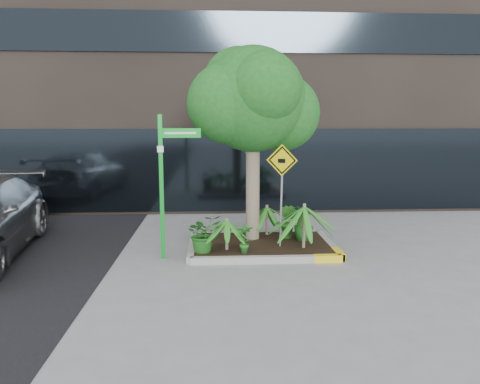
{
  "coord_description": "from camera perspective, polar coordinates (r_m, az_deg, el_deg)",
  "views": [
    {
      "loc": [
        -0.89,
        -10.2,
        2.97
      ],
      "look_at": [
        -0.3,
        0.2,
        1.36
      ],
      "focal_mm": 35.0,
      "sensor_mm": 36.0,
      "label": 1
    }
  ],
  "objects": [
    {
      "name": "shrub_c",
      "position": [
        10.03,
        0.59,
        -5.62
      ],
      "size": [
        0.35,
        0.35,
        0.65
      ],
      "primitive_type": "imported",
      "rotation": [
        0.0,
        0.0,
        3.13
      ],
      "color": "#247424",
      "rests_on": "planter"
    },
    {
      "name": "shrub_b",
      "position": [
        11.18,
        7.76,
        -3.76
      ],
      "size": [
        0.64,
        0.64,
        0.82
      ],
      "primitive_type": "imported",
      "rotation": [
        0.0,
        0.0,
        2.23
      ],
      "color": "#1D631F",
      "rests_on": "planter"
    },
    {
      "name": "shrub_a",
      "position": [
        10.11,
        -4.47,
        -5.03
      ],
      "size": [
        0.98,
        0.98,
        0.83
      ],
      "primitive_type": "imported",
      "rotation": [
        0.0,
        0.0,
        0.41
      ],
      "color": "#1A5618",
      "rests_on": "planter"
    },
    {
      "name": "tree",
      "position": [
        11.0,
        1.59,
        11.19
      ],
      "size": [
        3.13,
        2.78,
        4.7
      ],
      "color": "gray",
      "rests_on": "ground"
    },
    {
      "name": "palm_left",
      "position": [
        10.22,
        -1.64,
        -3.47
      ],
      "size": [
        0.79,
        0.79,
        0.88
      ],
      "color": "gray",
      "rests_on": "ground"
    },
    {
      "name": "planter",
      "position": [
        10.92,
        2.78,
        -6.46
      ],
      "size": [
        3.35,
        2.36,
        0.15
      ],
      "color": "#9E9E99",
      "rests_on": "ground"
    },
    {
      "name": "cattle_sign",
      "position": [
        10.4,
        5.11,
        1.73
      ],
      "size": [
        0.66,
        0.3,
        2.29
      ],
      "rotation": [
        0.0,
        0.0,
        -0.4
      ],
      "color": "slate",
      "rests_on": "ground"
    },
    {
      "name": "street_sign_post",
      "position": [
        10.08,
        -9.25,
        2.6
      ],
      "size": [
        0.93,
        0.9,
        3.08
      ],
      "rotation": [
        0.0,
        0.0,
        0.08
      ],
      "color": "#0C8821",
      "rests_on": "ground"
    },
    {
      "name": "palm_front",
      "position": [
        10.41,
        7.86,
        -1.77
      ],
      "size": [
        1.12,
        1.12,
        1.24
      ],
      "color": "gray",
      "rests_on": "ground"
    },
    {
      "name": "palm_back",
      "position": [
        11.55,
        3.3,
        -1.83
      ],
      "size": [
        0.84,
        0.84,
        0.93
      ],
      "color": "gray",
      "rests_on": "ground"
    },
    {
      "name": "building",
      "position": [
        19.29,
        1.05,
        22.36
      ],
      "size": [
        18.0,
        8.0,
        15.0
      ],
      "primitive_type": "cube",
      "color": "#2D2621",
      "rests_on": "ground"
    },
    {
      "name": "shrub_d",
      "position": [
        11.3,
        5.89,
        -3.57
      ],
      "size": [
        0.64,
        0.64,
        0.83
      ],
      "primitive_type": "imported",
      "rotation": [
        0.0,
        0.0,
        5.48
      ],
      "color": "#235B1A",
      "rests_on": "planter"
    },
    {
      "name": "ground",
      "position": [
        10.66,
        1.69,
        -7.4
      ],
      "size": [
        80.0,
        80.0,
        0.0
      ],
      "primitive_type": "plane",
      "color": "gray",
      "rests_on": "ground"
    }
  ]
}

